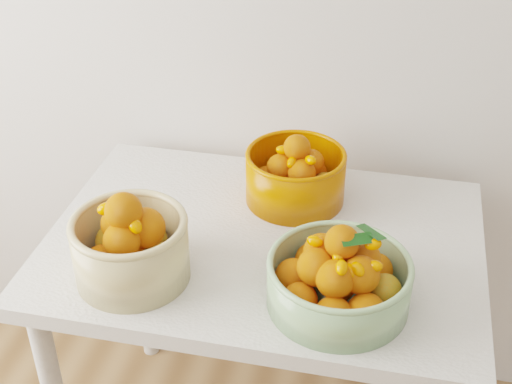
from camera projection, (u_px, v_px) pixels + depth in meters
table at (264, 270)px, 1.70m from camera, size 1.00×0.70×0.75m
bowl_cream at (130, 246)px, 1.50m from camera, size 0.28×0.28×0.21m
bowl_green at (339, 279)px, 1.43m from camera, size 0.39×0.39×0.19m
bowl_orange at (296, 175)px, 1.75m from camera, size 0.27×0.27×0.18m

